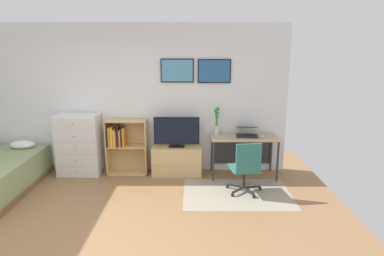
{
  "coord_description": "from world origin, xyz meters",
  "views": [
    {
      "loc": [
        1.36,
        -3.59,
        2.25
      ],
      "look_at": [
        1.33,
        1.5,
        1.03
      ],
      "focal_mm": 31.06,
      "sensor_mm": 36.0,
      "label": 1
    }
  ],
  "objects": [
    {
      "name": "computer_mouse",
      "position": [
        2.56,
        2.04,
        0.76
      ],
      "size": [
        0.06,
        0.1,
        0.03
      ],
      "primitive_type": "ellipsoid",
      "color": "silver",
      "rests_on": "desk"
    },
    {
      "name": "laptop",
      "position": [
        2.31,
        2.17,
        0.8
      ],
      "size": [
        0.41,
        0.44,
        0.17
      ],
      "rotation": [
        0.0,
        0.0,
        -0.09
      ],
      "color": "black",
      "rests_on": "desk"
    },
    {
      "name": "area_rug",
      "position": [
        2.05,
        1.32,
        0.0
      ],
      "size": [
        1.7,
        1.2,
        0.01
      ],
      "primitive_type": "cube",
      "color": "#9E937F",
      "rests_on": "ground_plane"
    },
    {
      "name": "tv_stand",
      "position": [
        1.05,
        2.17,
        0.27
      ],
      "size": [
        0.89,
        0.41,
        0.53
      ],
      "color": "tan",
      "rests_on": "ground_plane"
    },
    {
      "name": "wall_back_with_posters",
      "position": [
        0.02,
        2.43,
        1.36
      ],
      "size": [
        6.12,
        0.09,
        2.7
      ],
      "color": "white",
      "rests_on": "ground_plane"
    },
    {
      "name": "bookshelf",
      "position": [
        0.07,
        2.22,
        0.58
      ],
      "size": [
        0.73,
        0.3,
        1.0
      ],
      "color": "tan",
      "rests_on": "ground_plane"
    },
    {
      "name": "dresser",
      "position": [
        -0.72,
        2.15,
        0.56
      ],
      "size": [
        0.76,
        0.46,
        1.12
      ],
      "color": "silver",
      "rests_on": "ground_plane"
    },
    {
      "name": "desk",
      "position": [
        2.25,
        2.17,
        0.6
      ],
      "size": [
        1.17,
        0.55,
        0.74
      ],
      "color": "tan",
      "rests_on": "ground_plane"
    },
    {
      "name": "ground_plane",
      "position": [
        0.0,
        0.0,
        0.0
      ],
      "size": [
        7.2,
        7.2,
        0.0
      ],
      "primitive_type": "plane",
      "color": "#936B44"
    },
    {
      "name": "television",
      "position": [
        1.05,
        2.15,
        0.8
      ],
      "size": [
        0.81,
        0.16,
        0.55
      ],
      "color": "black",
      "rests_on": "tv_stand"
    },
    {
      "name": "bamboo_vase",
      "position": [
        1.77,
        2.25,
        0.99
      ],
      "size": [
        0.09,
        0.11,
        0.5
      ],
      "color": "silver",
      "rests_on": "desk"
    },
    {
      "name": "office_chair",
      "position": [
        2.18,
        1.32,
        0.46
      ],
      "size": [
        0.57,
        0.58,
        0.86
      ],
      "rotation": [
        0.0,
        0.0,
        0.14
      ],
      "color": "#232326",
      "rests_on": "ground_plane"
    }
  ]
}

